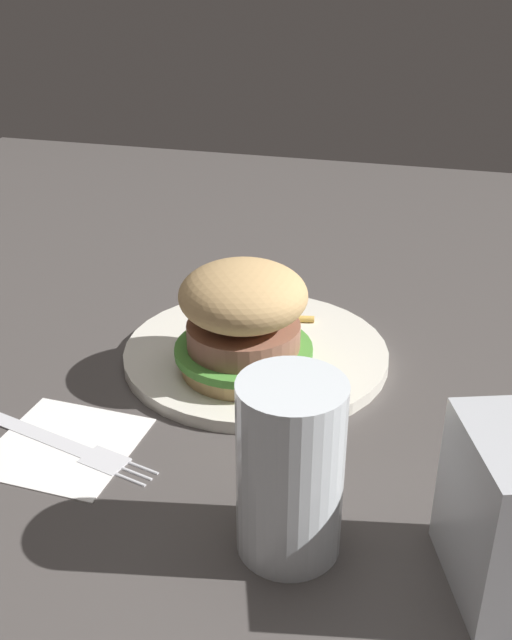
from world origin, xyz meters
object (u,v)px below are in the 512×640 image
object	(u,v)px
plate	(256,353)
napkin_dispenser	(510,514)
fork	(66,443)
drink_glass	(290,478)
fries_pile	(257,321)
napkin	(65,445)
sandwich	(243,318)

from	to	relation	value
plate	napkin_dispenser	world-z (taller)	napkin_dispenser
fork	napkin_dispenser	xyz separation A→B (m)	(-0.33, 0.05, 0.05)
plate	drink_glass	world-z (taller)	drink_glass
fries_pile	napkin_dispenser	bearing A→B (deg)	130.21
napkin_dispenser	fries_pile	bearing A→B (deg)	20.19
plate	fork	bearing A→B (deg)	58.98
plate	napkin	bearing A→B (deg)	58.56
plate	fork	xyz separation A→B (m)	(0.11, 0.18, -0.00)
napkin	drink_glass	bearing A→B (deg)	164.31
sandwich	fork	world-z (taller)	sandwich
napkin	drink_glass	size ratio (longest dim) A/B	0.88
plate	drink_glass	bearing A→B (deg)	110.89
sandwich	napkin_dispenser	distance (m)	0.29
drink_glass	napkin_dispenser	distance (m)	0.13
plate	napkin	xyz separation A→B (m)	(0.11, 0.18, -0.01)
plate	drink_glass	distance (m)	0.26
fork	fries_pile	bearing A→B (deg)	-112.57
fork	drink_glass	bearing A→B (deg)	164.29
napkin	fries_pile	bearing A→B (deg)	-112.93
fries_pile	drink_glass	world-z (taller)	drink_glass
fries_pile	drink_glass	size ratio (longest dim) A/B	0.78
plate	fries_pile	xyz separation A→B (m)	(0.01, -0.05, 0.01)
sandwich	fries_pile	size ratio (longest dim) A/B	1.28
plate	napkin	size ratio (longest dim) A/B	2.33
napkin	drink_glass	xyz separation A→B (m)	(-0.20, 0.06, 0.05)
drink_glass	plate	bearing A→B (deg)	-69.11
plate	napkin_dispenser	bearing A→B (deg)	134.09
fork	napkin_dispenser	distance (m)	0.34
plate	fries_pile	world-z (taller)	fries_pile
sandwich	fries_pile	distance (m)	0.10
drink_glass	sandwich	bearing A→B (deg)	-65.18
fork	napkin_dispenser	world-z (taller)	napkin_dispenser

